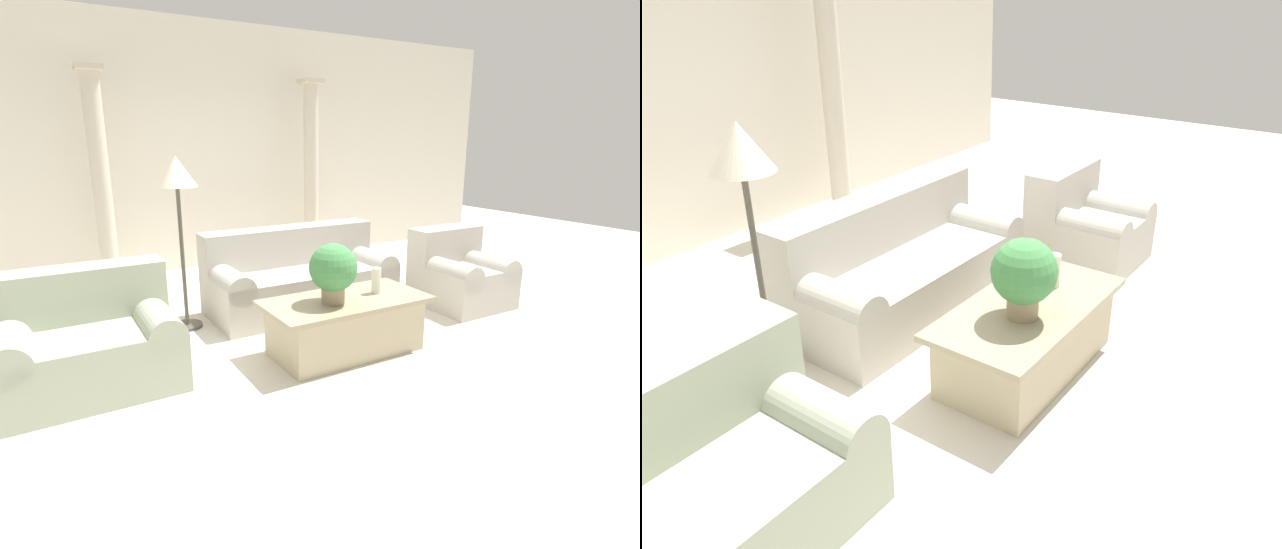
{
  "view_description": "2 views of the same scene",
  "coord_description": "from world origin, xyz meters",
  "views": [
    {
      "loc": [
        -2.0,
        -3.72,
        1.74
      ],
      "look_at": [
        0.14,
        -0.08,
        0.58
      ],
      "focal_mm": 28.0,
      "sensor_mm": 36.0,
      "label": 1
    },
    {
      "loc": [
        -2.79,
        -2.07,
        2.28
      ],
      "look_at": [
        -0.06,
        -0.12,
        0.65
      ],
      "focal_mm": 35.0,
      "sensor_mm": 36.0,
      "label": 2
    }
  ],
  "objects": [
    {
      "name": "column_right",
      "position": [
        1.53,
        2.55,
        1.28
      ],
      "size": [
        0.28,
        0.28,
        2.51
      ],
      "color": "beige",
      "rests_on": "ground_plane"
    },
    {
      "name": "loveseat",
      "position": [
        -1.76,
        -0.03,
        0.34
      ],
      "size": [
        1.21,
        0.85,
        0.83
      ],
      "color": "#A9B29A",
      "rests_on": "ground_plane"
    },
    {
      "name": "wall_back",
      "position": [
        0.0,
        2.99,
        1.6
      ],
      "size": [
        10.0,
        0.06,
        3.2
      ],
      "color": "silver",
      "rests_on": "ground_plane"
    },
    {
      "name": "coffee_table",
      "position": [
        0.15,
        -0.48,
        0.24
      ],
      "size": [
        1.36,
        0.68,
        0.47
      ],
      "color": "tan",
      "rests_on": "ground_plane"
    },
    {
      "name": "floor_lamp",
      "position": [
        -0.84,
        0.75,
        1.33
      ],
      "size": [
        0.35,
        0.35,
        1.59
      ],
      "color": "#4C473D",
      "rests_on": "ground_plane"
    },
    {
      "name": "column_left",
      "position": [
        -1.24,
        2.55,
        1.28
      ],
      "size": [
        0.28,
        0.28,
        2.51
      ],
      "color": "beige",
      "rests_on": "ground_plane"
    },
    {
      "name": "potted_plant",
      "position": [
        0.0,
        -0.51,
        0.74
      ],
      "size": [
        0.39,
        0.39,
        0.48
      ],
      "color": "#937F60",
      "rests_on": "coffee_table"
    },
    {
      "name": "armchair",
      "position": [
        1.9,
        -0.03,
        0.33
      ],
      "size": [
        0.83,
        0.86,
        0.8
      ],
      "color": "#B7B2A8",
      "rests_on": "ground_plane"
    },
    {
      "name": "pillar_candle",
      "position": [
        0.45,
        -0.47,
        0.58
      ],
      "size": [
        0.08,
        0.08,
        0.22
      ],
      "color": "silver",
      "rests_on": "coffee_table"
    },
    {
      "name": "ground_plane",
      "position": [
        0.0,
        0.0,
        0.0
      ],
      "size": [
        16.0,
        16.0,
        0.0
      ],
      "primitive_type": "plane",
      "color": "silver"
    },
    {
      "name": "sofa_long",
      "position": [
        0.34,
        0.71,
        0.33
      ],
      "size": [
        1.9,
        0.85,
        0.83
      ],
      "color": "#B7B2A8",
      "rests_on": "ground_plane"
    }
  ]
}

